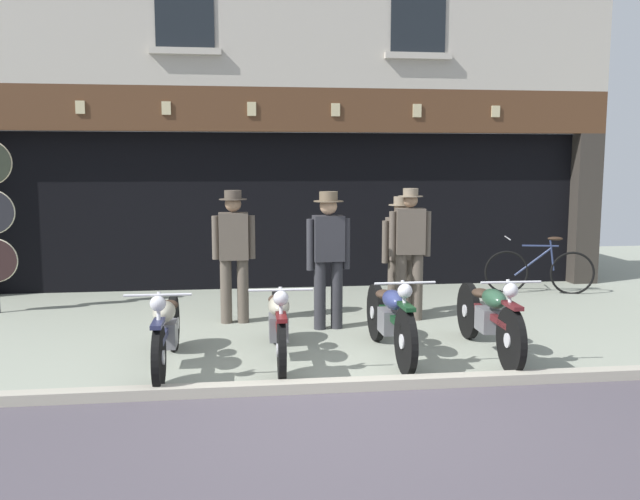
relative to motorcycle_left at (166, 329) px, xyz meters
name	(u,v)px	position (x,y,z in m)	size (l,w,h in m)	color
ground	(363,441)	(1.68, -1.95, -0.45)	(22.64, 22.00, 0.18)	gray
shop_facade	(286,187)	(1.68, 6.07, 1.23)	(10.94, 4.42, 5.91)	black
motorcycle_left	(166,329)	(0.00, 0.00, 0.00)	(0.62, 1.96, 0.90)	black
motorcycle_center_left	(278,323)	(1.16, 0.13, 0.00)	(0.62, 2.04, 0.91)	black
motorcycle_center	(390,317)	(2.37, 0.15, 0.02)	(0.62, 1.99, 0.93)	black
motorcycle_center_right	(489,316)	(3.46, 0.08, 0.02)	(0.62, 2.03, 0.93)	black
salesman_left	(234,249)	(0.69, 1.92, 0.57)	(0.56, 0.36, 1.75)	brown
shopkeeper_center	(328,252)	(1.87, 1.45, 0.57)	(0.56, 0.37, 1.75)	#2D2D33
salesman_right	(410,248)	(3.01, 1.79, 0.57)	(0.56, 0.32, 1.77)	brown
assistant_far_right	(401,250)	(2.97, 2.10, 0.50)	(0.55, 0.35, 1.64)	brown
advert_board_near	(418,182)	(3.84, 4.44, 1.36)	(0.69, 0.03, 0.88)	silver
advert_board_far	(474,181)	(4.84, 4.44, 1.37)	(0.64, 0.03, 1.09)	silver
leaning_bicycle	(540,270)	(5.60, 3.35, -0.04)	(1.70, 0.59, 0.94)	black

